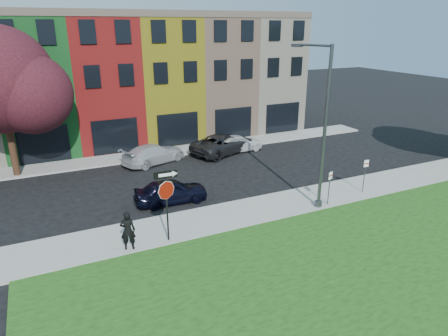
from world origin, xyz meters
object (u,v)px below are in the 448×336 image
stop_sign (166,192)px  sedan_near (171,191)px  man (128,231)px  street_lamp (322,129)px

stop_sign → sedan_near: bearing=73.4°
man → sedan_near: man is taller
sedan_near → street_lamp: size_ratio=0.49×
stop_sign → street_lamp: 8.67m
stop_sign → sedan_near: size_ratio=0.82×
man → street_lamp: street_lamp is taller
street_lamp → man: bearing=164.2°
stop_sign → man: stop_sign is taller
sedan_near → man: bearing=144.4°
stop_sign → street_lamp: street_lamp is taller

